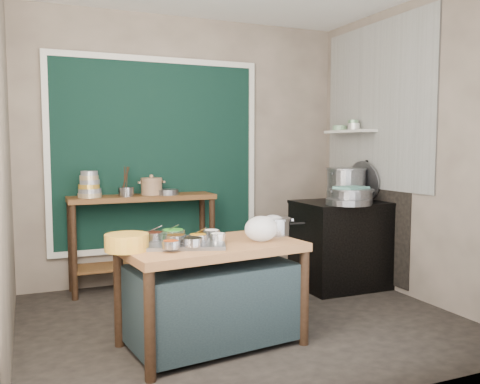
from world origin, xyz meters
name	(u,v)px	position (x,y,z in m)	size (l,w,h in m)	color
floor	(243,321)	(0.00, 0.00, -0.01)	(3.50, 3.00, 0.02)	#2C2722
back_wall	(188,150)	(0.00, 1.51, 1.40)	(3.50, 0.02, 2.80)	gray
left_wall	(3,152)	(-1.76, 0.00, 1.40)	(0.02, 3.00, 2.80)	gray
right_wall	(414,150)	(1.76, 0.00, 1.40)	(0.02, 3.00, 2.80)	gray
curtain_panel	(157,155)	(-0.35, 1.47, 1.35)	(2.10, 0.02, 1.90)	black
curtain_frame	(157,155)	(-0.35, 1.46, 1.35)	(2.22, 0.03, 2.02)	beige
tile_panel	(376,106)	(1.74, 0.55, 1.85)	(0.02, 1.70, 1.70)	#B2B2AA
soot_patch	(368,216)	(1.74, 0.65, 0.70)	(0.01, 1.30, 1.30)	black
wall_shelf	(350,131)	(1.63, 0.85, 1.60)	(0.22, 0.70, 0.03)	beige
prep_table	(212,295)	(-0.42, -0.41, 0.38)	(1.25, 0.72, 0.75)	#9C6538
back_counter	(143,242)	(-0.55, 1.28, 0.47)	(1.45, 0.40, 0.95)	brown
stove_block	(342,245)	(1.35, 0.55, 0.42)	(0.90, 0.68, 0.85)	black
stove_top	(343,203)	(1.35, 0.55, 0.86)	(0.92, 0.69, 0.03)	black
condiment_tray	(184,244)	(-0.62, -0.41, 0.76)	(0.56, 0.40, 0.02)	gray
condiment_bowls	(182,238)	(-0.63, -0.40, 0.80)	(0.56, 0.46, 0.07)	gray
yellow_basin	(127,242)	(-1.02, -0.43, 0.81)	(0.29, 0.29, 0.11)	orange
saucepan	(275,226)	(0.16, -0.27, 0.82)	(0.25, 0.25, 0.13)	gray
plastic_bag_a	(261,229)	(-0.06, -0.48, 0.84)	(0.25, 0.21, 0.19)	white
plastic_bag_b	(273,225)	(0.14, -0.27, 0.83)	(0.21, 0.18, 0.16)	white
bowl_stack	(89,186)	(-1.07, 1.25, 1.06)	(0.23, 0.23, 0.26)	tan
utensil_cup	(126,192)	(-0.72, 1.23, 1.00)	(0.15, 0.15, 0.09)	gray
ceramic_crock	(152,187)	(-0.46, 1.28, 1.03)	(0.23, 0.23, 0.15)	brown
wide_bowl	(168,192)	(-0.30, 1.23, 0.98)	(0.22, 0.22, 0.05)	gray
stock_pot	(346,184)	(1.46, 0.66, 1.05)	(0.43, 0.43, 0.33)	gray
pot_lid	(365,180)	(1.67, 0.63, 1.08)	(0.42, 0.42, 0.02)	gray
steamer	(351,196)	(1.32, 0.37, 0.95)	(0.44, 0.44, 0.14)	gray
green_cloth	(351,188)	(1.32, 0.37, 1.04)	(0.29, 0.23, 0.02)	#518C7A
shallow_pan	(348,202)	(1.23, 0.28, 0.91)	(0.43, 0.43, 0.06)	gray
shelf_bowl_stack	(354,125)	(1.63, 0.79, 1.66)	(0.13, 0.13, 0.10)	silver
shelf_bowl_green	(340,128)	(1.63, 1.05, 1.64)	(0.16, 0.16, 0.06)	gray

